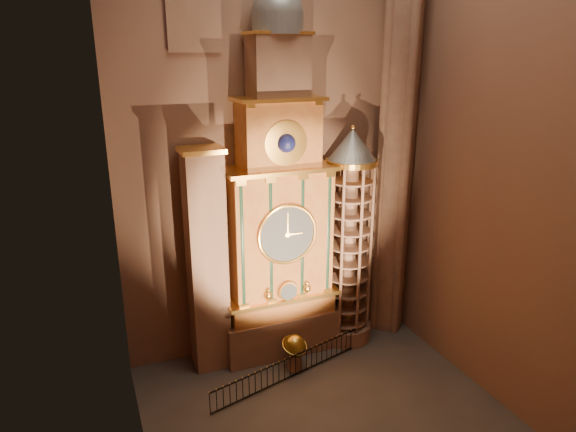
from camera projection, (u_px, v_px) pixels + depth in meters
name	position (u px, v px, depth m)	size (l,w,h in m)	color
floor	(324.00, 410.00, 20.91)	(14.00, 14.00, 0.00)	#383330
wall_back	(270.00, 121.00, 22.82)	(22.00, 22.00, 0.00)	#855F48
wall_left	(117.00, 157.00, 15.01)	(22.00, 22.00, 0.00)	#855F48
wall_right	(491.00, 130.00, 20.06)	(22.00, 22.00, 0.00)	#855F48
astronomical_clock	(279.00, 220.00, 23.23)	(5.60, 2.41, 16.70)	#8C634C
portrait_tower	(207.00, 262.00, 22.49)	(1.80, 1.60, 10.20)	#8C634C
stair_turret	(349.00, 240.00, 24.70)	(2.50, 2.50, 10.80)	#8C634C
gothic_pier	(399.00, 117.00, 24.14)	(2.04, 2.04, 22.00)	#8C634C
celestial_globe	(295.00, 349.00, 23.32)	(1.43, 1.38, 1.72)	#8C634C
iron_railing	(290.00, 368.00, 22.76)	(7.83, 2.19, 1.04)	black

